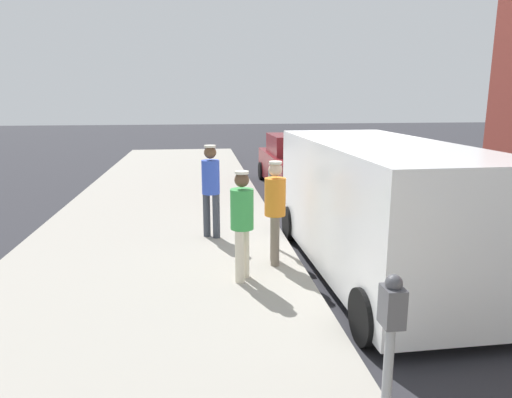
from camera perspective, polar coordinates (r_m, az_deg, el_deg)
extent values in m
plane|color=#2D2D33|center=(9.16, 10.16, -5.80)|extent=(80.00, 80.00, 0.00)
cube|color=#9E998E|center=(8.79, -12.34, -6.17)|extent=(5.00, 32.00, 0.15)
cylinder|color=gray|center=(8.41, 2.03, -2.11)|extent=(0.07, 0.07, 1.15)
cube|color=#4C4C51|center=(8.26, 2.07, 2.70)|extent=(0.14, 0.18, 0.28)
sphere|color=#47474C|center=(8.23, 2.08, 3.86)|extent=(0.12, 0.12, 0.12)
cube|color=#4C4C51|center=(3.39, 16.31, -12.49)|extent=(0.14, 0.18, 0.28)
sphere|color=#47474C|center=(3.33, 16.49, -9.83)|extent=(0.12, 0.12, 0.12)
cylinder|color=#726656|center=(7.54, 2.34, -5.19)|extent=(0.14, 0.14, 0.81)
cylinder|color=#726656|center=(7.75, 2.26, -4.70)|extent=(0.14, 0.14, 0.81)
cylinder|color=orange|center=(7.46, 2.35, 0.26)|extent=(0.34, 0.34, 0.61)
sphere|color=beige|center=(7.38, 2.38, 3.63)|extent=(0.22, 0.22, 0.22)
cylinder|color=silver|center=(7.36, 2.39, 4.47)|extent=(0.21, 0.21, 0.04)
cylinder|color=beige|center=(6.87, -2.00, -7.05)|extent=(0.14, 0.14, 0.79)
cylinder|color=beige|center=(7.07, -1.39, -6.49)|extent=(0.14, 0.14, 0.79)
cylinder|color=green|center=(6.78, -1.73, -1.25)|extent=(0.34, 0.34, 0.59)
sphere|color=brown|center=(6.69, -1.75, 2.35)|extent=(0.21, 0.21, 0.21)
cylinder|color=silver|center=(6.67, -1.76, 3.26)|extent=(0.20, 0.20, 0.04)
cylinder|color=#383D47|center=(9.13, -6.04, -1.93)|extent=(0.14, 0.14, 0.86)
cylinder|color=#383D47|center=(9.01, -4.88, -2.10)|extent=(0.14, 0.14, 0.86)
cylinder|color=blue|center=(8.91, -5.56, 2.68)|extent=(0.34, 0.34, 0.65)
sphere|color=brown|center=(8.84, -5.63, 5.68)|extent=(0.23, 0.23, 0.23)
cylinder|color=silver|center=(8.83, -5.64, 6.43)|extent=(0.22, 0.22, 0.04)
cube|color=white|center=(7.60, 14.71, -0.66)|extent=(2.12, 5.25, 1.96)
cube|color=black|center=(5.40, 25.00, -2.43)|extent=(1.84, 0.12, 0.88)
cylinder|color=black|center=(5.73, 13.35, -13.80)|extent=(0.24, 0.68, 0.68)
cylinder|color=black|center=(9.99, 14.94, -2.46)|extent=(0.24, 0.68, 0.68)
cylinder|color=black|center=(9.41, 4.22, -2.97)|extent=(0.24, 0.68, 0.68)
cube|color=maroon|center=(14.73, 5.06, 3.72)|extent=(1.89, 4.43, 0.89)
cube|color=maroon|center=(14.84, 4.92, 6.68)|extent=(1.63, 2.01, 0.60)
cylinder|color=black|center=(13.44, 10.17, 1.39)|extent=(0.23, 0.60, 0.60)
cylinder|color=black|center=(13.01, 2.95, 1.21)|extent=(0.23, 0.60, 0.60)
cylinder|color=black|center=(16.56, 6.68, 3.58)|extent=(0.23, 0.60, 0.60)
cylinder|color=black|center=(16.22, 0.77, 3.47)|extent=(0.23, 0.60, 0.60)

